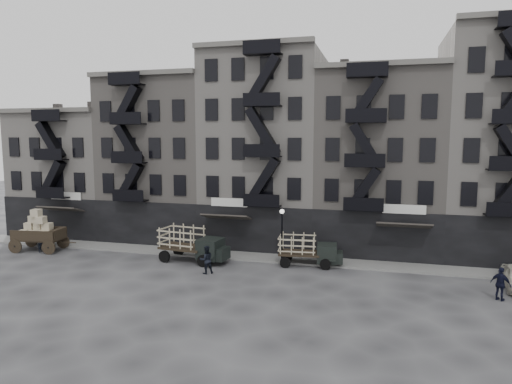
% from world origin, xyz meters
% --- Properties ---
extents(ground, '(140.00, 140.00, 0.00)m').
position_xyz_m(ground, '(0.00, 0.00, 0.00)').
color(ground, '#38383A').
rests_on(ground, ground).
extents(sidewalk, '(55.00, 2.50, 0.15)m').
position_xyz_m(sidewalk, '(0.00, 3.75, 0.07)').
color(sidewalk, slate).
rests_on(sidewalk, ground).
extents(building_west, '(10.00, 11.35, 13.20)m').
position_xyz_m(building_west, '(-20.00, 9.83, 6.00)').
color(building_west, '#ABA59D').
rests_on(building_west, ground).
extents(building_midwest, '(10.00, 11.35, 16.20)m').
position_xyz_m(building_midwest, '(-10.00, 9.83, 7.50)').
color(building_midwest, gray).
rests_on(building_midwest, ground).
extents(building_center, '(10.00, 11.35, 18.20)m').
position_xyz_m(building_center, '(-0.00, 9.82, 8.50)').
color(building_center, '#ABA59D').
rests_on(building_center, ground).
extents(building_mideast, '(10.00, 11.35, 16.20)m').
position_xyz_m(building_mideast, '(10.00, 9.83, 7.50)').
color(building_mideast, gray).
rests_on(building_mideast, ground).
extents(building_east, '(10.00, 11.35, 19.20)m').
position_xyz_m(building_east, '(20.00, 9.82, 9.00)').
color(building_east, '#ABA59D').
rests_on(building_east, ground).
extents(lamp_post, '(0.36, 0.36, 4.28)m').
position_xyz_m(lamp_post, '(3.00, 2.60, 2.78)').
color(lamp_post, black).
rests_on(lamp_post, ground).
extents(horse, '(2.37, 1.60, 1.83)m').
position_xyz_m(horse, '(-18.50, 2.60, 0.92)').
color(horse, beige).
rests_on(horse, ground).
extents(wagon, '(4.49, 2.78, 3.59)m').
position_xyz_m(wagon, '(-18.12, 1.16, 2.05)').
color(wagon, black).
rests_on(wagon, ground).
extents(stake_truck_west, '(5.67, 2.81, 2.75)m').
position_xyz_m(stake_truck_west, '(-3.93, 1.39, 1.57)').
color(stake_truck_west, black).
rests_on(stake_truck_west, ground).
extents(stake_truck_east, '(4.93, 2.37, 2.40)m').
position_xyz_m(stake_truck_east, '(5.06, 2.61, 1.37)').
color(stake_truck_east, black).
rests_on(stake_truck_east, ground).
extents(pedestrian_west, '(0.63, 0.69, 1.58)m').
position_xyz_m(pedestrian_west, '(-17.48, 0.71, 0.79)').
color(pedestrian_west, black).
rests_on(pedestrian_west, ground).
extents(pedestrian_mid, '(1.25, 1.20, 2.03)m').
position_xyz_m(pedestrian_mid, '(-1.72, -1.27, 1.01)').
color(pedestrian_mid, black).
rests_on(pedestrian_mid, ground).
extents(policeman, '(1.26, 1.12, 2.04)m').
position_xyz_m(policeman, '(17.32, -1.81, 1.02)').
color(policeman, black).
rests_on(policeman, ground).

